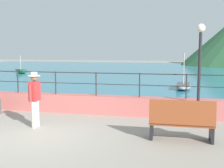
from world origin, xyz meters
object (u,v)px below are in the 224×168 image
Objects in this scene: person_walking at (35,97)px; boat_1 at (183,86)px; bench_far at (181,121)px; boat_3 at (21,71)px; lamp_post at (200,58)px.

person_walking is 0.75× the size of boat_1.
boat_3 is (-16.12, 18.84, -0.30)m from bench_far.
bench_far is 9.95m from boat_1.
boat_1 is (4.78, 9.55, -0.71)m from person_walking.
lamp_post is at bearing -45.20° from boat_3.
person_walking is 0.75× the size of boat_3.
person_walking is at bearing -161.95° from lamp_post.
boat_3 is at bearing 151.52° from boat_1.
boat_1 is 1.01× the size of boat_3.
bench_far is at bearing -91.65° from boat_1.
lamp_post is at bearing 74.37° from bench_far.
boat_1 is at bearing 88.35° from bench_far.
boat_1 is at bearing 92.05° from lamp_post.
person_walking is 21.82m from boat_3.
person_walking is (-4.49, 0.39, 0.42)m from bench_far.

